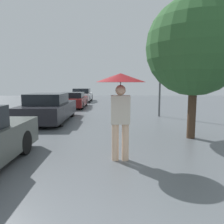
{
  "coord_description": "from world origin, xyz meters",
  "views": [
    {
      "loc": [
        -0.45,
        -1.3,
        1.74
      ],
      "look_at": [
        -0.41,
        3.5,
        1.11
      ],
      "focal_mm": 35.0,
      "sensor_mm": 36.0,
      "label": 1
    }
  ],
  "objects_px": {
    "pedestrian": "(121,92)",
    "parked_car_farthest": "(82,95)",
    "parked_car_third": "(73,100)",
    "street_lamp": "(161,54)",
    "parked_car_second": "(49,108)",
    "tree": "(195,47)"
  },
  "relations": [
    {
      "from": "parked_car_third",
      "to": "pedestrian",
      "type": "bearing_deg",
      "value": -75.04
    },
    {
      "from": "parked_car_third",
      "to": "street_lamp",
      "type": "xyz_separation_m",
      "value": [
        5.31,
        -4.4,
        2.69
      ]
    },
    {
      "from": "parked_car_second",
      "to": "street_lamp",
      "type": "xyz_separation_m",
      "value": [
        5.44,
        1.42,
        2.62
      ]
    },
    {
      "from": "tree",
      "to": "parked_car_second",
      "type": "bearing_deg",
      "value": 149.53
    },
    {
      "from": "pedestrian",
      "to": "parked_car_farthest",
      "type": "height_order",
      "value": "pedestrian"
    },
    {
      "from": "street_lamp",
      "to": "parked_car_third",
      "type": "bearing_deg",
      "value": 140.38
    },
    {
      "from": "parked_car_second",
      "to": "street_lamp",
      "type": "relative_size",
      "value": 0.85
    },
    {
      "from": "parked_car_third",
      "to": "parked_car_farthest",
      "type": "height_order",
      "value": "parked_car_farthest"
    },
    {
      "from": "parked_car_third",
      "to": "parked_car_farthest",
      "type": "xyz_separation_m",
      "value": [
        -0.03,
        5.45,
        0.06
      ]
    },
    {
      "from": "pedestrian",
      "to": "parked_car_farthest",
      "type": "bearing_deg",
      "value": 100.24
    },
    {
      "from": "parked_car_second",
      "to": "parked_car_farthest",
      "type": "relative_size",
      "value": 1.06
    },
    {
      "from": "street_lamp",
      "to": "pedestrian",
      "type": "bearing_deg",
      "value": -109.57
    },
    {
      "from": "parked_car_second",
      "to": "street_lamp",
      "type": "height_order",
      "value": "street_lamp"
    },
    {
      "from": "parked_car_second",
      "to": "street_lamp",
      "type": "distance_m",
      "value": 6.2
    },
    {
      "from": "pedestrian",
      "to": "parked_car_second",
      "type": "distance_m",
      "value": 6.14
    },
    {
      "from": "parked_car_third",
      "to": "parked_car_second",
      "type": "bearing_deg",
      "value": -91.22
    },
    {
      "from": "pedestrian",
      "to": "parked_car_third",
      "type": "height_order",
      "value": "pedestrian"
    },
    {
      "from": "street_lamp",
      "to": "tree",
      "type": "bearing_deg",
      "value": -90.06
    },
    {
      "from": "pedestrian",
      "to": "parked_car_third",
      "type": "relative_size",
      "value": 0.49
    },
    {
      "from": "parked_car_third",
      "to": "parked_car_farthest",
      "type": "bearing_deg",
      "value": 90.3
    },
    {
      "from": "parked_car_second",
      "to": "tree",
      "type": "xyz_separation_m",
      "value": [
        5.43,
        -3.2,
        2.24
      ]
    },
    {
      "from": "tree",
      "to": "parked_car_farthest",
      "type": "bearing_deg",
      "value": 110.26
    }
  ]
}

